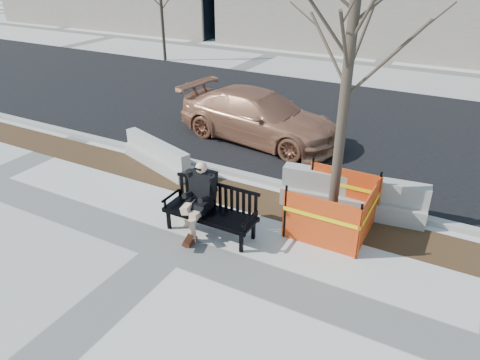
# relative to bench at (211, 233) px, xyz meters

# --- Properties ---
(ground) EXTENTS (120.00, 120.00, 0.00)m
(ground) POSITION_rel_bench_xyz_m (-0.43, -0.84, 0.00)
(ground) COLOR beige
(ground) RESTS_ON ground
(mulch_strip) EXTENTS (40.00, 1.20, 0.02)m
(mulch_strip) POSITION_rel_bench_xyz_m (-0.43, 1.76, 0.00)
(mulch_strip) COLOR #47301C
(mulch_strip) RESTS_ON ground
(asphalt_street) EXTENTS (60.00, 10.40, 0.01)m
(asphalt_street) POSITION_rel_bench_xyz_m (-0.43, 7.96, 0.00)
(asphalt_street) COLOR black
(asphalt_street) RESTS_ON ground
(curb) EXTENTS (60.00, 0.25, 0.12)m
(curb) POSITION_rel_bench_xyz_m (-0.43, 2.71, 0.06)
(curb) COLOR #9E9B93
(curb) RESTS_ON ground
(bench) EXTENTS (2.07, 0.74, 1.10)m
(bench) POSITION_rel_bench_xyz_m (0.00, 0.00, 0.00)
(bench) COLOR black
(bench) RESTS_ON ground
(seated_man) EXTENTS (0.68, 1.13, 1.58)m
(seated_man) POSITION_rel_bench_xyz_m (-0.28, 0.06, 0.00)
(seated_man) COLOR black
(seated_man) RESTS_ON ground
(tree_fence) EXTENTS (2.48, 2.48, 6.17)m
(tree_fence) POSITION_rel_bench_xyz_m (2.22, 1.42, 0.00)
(tree_fence) COLOR #FF531B
(tree_fence) RESTS_ON ground
(sedan) EXTENTS (5.60, 2.80, 1.56)m
(sedan) POSITION_rel_bench_xyz_m (-1.49, 5.32, 0.00)
(sedan) COLOR #A96C4D
(sedan) RESTS_ON ground
(jersey_barrier_left) EXTENTS (2.75, 1.38, 0.78)m
(jersey_barrier_left) POSITION_rel_bench_xyz_m (-3.09, 2.16, 0.00)
(jersey_barrier_left) COLOR #AAA89F
(jersey_barrier_left) RESTS_ON ground
(jersey_barrier_right) EXTENTS (3.34, 1.07, 0.94)m
(jersey_barrier_right) POSITION_rel_bench_xyz_m (2.40, 2.36, 0.00)
(jersey_barrier_right) COLOR #98958E
(jersey_barrier_right) RESTS_ON ground
(far_tree_left) EXTENTS (2.31, 2.31, 5.05)m
(far_tree_left) POSITION_rel_bench_xyz_m (-11.23, 13.26, 0.00)
(far_tree_left) COLOR #3F3528
(far_tree_left) RESTS_ON ground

